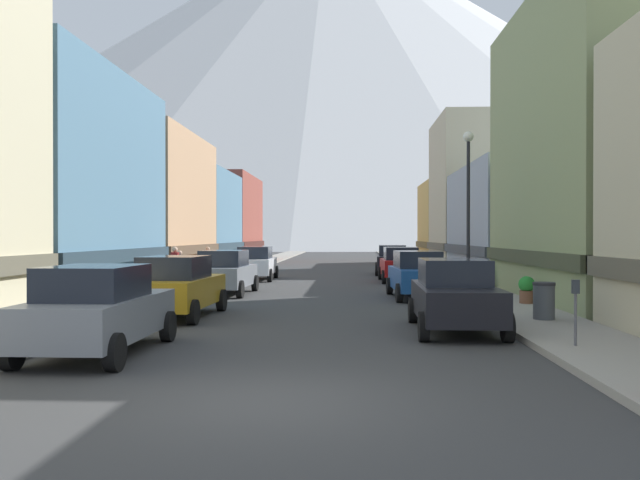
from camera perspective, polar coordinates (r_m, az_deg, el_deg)
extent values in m
plane|color=#363636|center=(9.81, -4.63, -13.61)|extent=(400.00, 400.00, 0.00)
cube|color=gray|center=(45.12, -6.99, -2.53)|extent=(2.50, 100.00, 0.15)
cube|color=gray|center=(44.79, 9.01, -2.56)|extent=(2.50, 100.00, 0.15)
cube|color=slate|center=(28.59, -24.87, 4.32)|extent=(8.85, 11.65, 8.70)
cube|color=#22333F|center=(28.53, -24.86, -1.20)|extent=(9.15, 11.65, 0.50)
cube|color=tan|center=(39.47, -15.98, 2.82)|extent=(7.64, 11.65, 8.11)
cube|color=brown|center=(39.45, -15.97, -0.75)|extent=(7.94, 11.65, 0.50)
cube|color=slate|center=(50.01, -11.42, 1.71)|extent=(6.70, 10.50, 7.06)
cube|color=#22333F|center=(50.00, -11.42, -0.50)|extent=(7.00, 10.50, 0.50)
cube|color=brown|center=(61.48, -8.82, 1.80)|extent=(6.78, 12.62, 7.79)
cube|color=#3B1B16|center=(61.47, -8.82, -0.34)|extent=(7.08, 12.62, 0.50)
cube|color=#8C9966|center=(26.39, 25.69, 7.00)|extent=(7.98, 12.09, 10.85)
cube|color=#3F442D|center=(26.22, 25.66, -1.34)|extent=(8.28, 12.09, 0.50)
cube|color=#99A5B2|center=(38.61, 19.16, 1.43)|extent=(9.49, 12.79, 6.17)
cube|color=#444A50|center=(38.61, 19.15, -0.78)|extent=(9.79, 12.79, 0.50)
cube|color=beige|center=(49.61, 13.98, 3.86)|extent=(7.05, 9.29, 10.78)
cube|color=#595444|center=(49.52, 13.97, -0.52)|extent=(7.35, 9.29, 0.50)
cube|color=#D8B259|center=(58.71, 13.46, 1.42)|extent=(9.67, 8.62, 6.89)
cube|color=brown|center=(58.70, 13.46, -0.38)|extent=(9.97, 8.62, 0.50)
cube|color=slate|center=(14.08, -18.36, -6.29)|extent=(1.89, 4.42, 0.80)
cube|color=#1E232D|center=(13.78, -18.75, -3.43)|extent=(1.62, 2.22, 0.64)
cylinder|color=black|center=(15.98, -19.27, -6.94)|extent=(0.23, 0.68, 0.68)
cylinder|color=black|center=(15.38, -12.87, -7.21)|extent=(0.23, 0.68, 0.68)
cylinder|color=black|center=(13.02, -24.87, -8.62)|extent=(0.23, 0.68, 0.68)
cylinder|color=black|center=(12.28, -17.17, -9.15)|extent=(0.23, 0.68, 0.68)
cube|color=#B28419|center=(19.82, -12.10, -4.34)|extent=(2.01, 4.47, 0.80)
cube|color=#1E232D|center=(19.54, -12.31, -2.30)|extent=(1.68, 2.26, 0.64)
cylinder|color=black|center=(21.70, -13.17, -4.99)|extent=(0.25, 0.69, 0.68)
cylinder|color=black|center=(21.21, -8.41, -5.11)|extent=(0.25, 0.69, 0.68)
cylinder|color=black|center=(18.60, -16.30, -5.90)|extent=(0.25, 0.69, 0.68)
cylinder|color=black|center=(18.03, -10.80, -6.09)|extent=(0.25, 0.69, 0.68)
cube|color=slate|center=(27.14, -8.09, -3.06)|extent=(1.97, 4.45, 0.80)
cube|color=#1E232D|center=(26.87, -8.20, -1.56)|extent=(1.67, 2.25, 0.64)
cylinder|color=black|center=(28.98, -9.17, -3.64)|extent=(0.24, 0.69, 0.68)
cylinder|color=black|center=(28.61, -5.58, -3.69)|extent=(0.24, 0.69, 0.68)
cylinder|color=black|center=(25.79, -10.88, -4.14)|extent=(0.24, 0.69, 0.68)
cylinder|color=black|center=(25.37, -6.85, -4.21)|extent=(0.24, 0.69, 0.68)
cube|color=silver|center=(35.77, -5.51, -2.23)|extent=(1.91, 4.43, 0.80)
cube|color=#1E232D|center=(35.50, -5.56, -1.09)|extent=(1.63, 2.22, 0.64)
cylinder|color=black|center=(37.55, -6.59, -2.72)|extent=(0.23, 0.68, 0.68)
cylinder|color=black|center=(37.33, -3.79, -2.73)|extent=(0.23, 0.68, 0.68)
cylinder|color=black|center=(34.29, -7.38, -3.01)|extent=(0.23, 0.68, 0.68)
cylinder|color=black|center=(34.05, -4.32, -3.03)|extent=(0.23, 0.68, 0.68)
cube|color=black|center=(16.82, 11.49, -5.18)|extent=(1.93, 4.44, 0.80)
cube|color=#1E232D|center=(17.02, 11.38, -2.69)|extent=(1.65, 2.23, 0.64)
cylinder|color=black|center=(15.41, 15.74, -7.20)|extent=(0.23, 0.68, 0.68)
cylinder|color=black|center=(15.14, 8.86, -7.33)|extent=(0.23, 0.68, 0.68)
cylinder|color=black|center=(18.63, 13.61, -5.88)|extent=(0.23, 0.68, 0.68)
cylinder|color=black|center=(18.40, 7.93, -5.95)|extent=(0.23, 0.68, 0.68)
cube|color=#19478C|center=(25.47, 8.41, -3.29)|extent=(2.03, 4.48, 0.80)
cube|color=#1E232D|center=(25.68, 8.33, -1.65)|extent=(1.70, 2.27, 0.64)
cylinder|color=black|center=(24.03, 11.17, -4.47)|extent=(0.25, 0.69, 0.68)
cylinder|color=black|center=(23.75, 6.79, -4.52)|extent=(0.25, 0.69, 0.68)
cylinder|color=black|center=(27.27, 9.82, -3.89)|extent=(0.25, 0.69, 0.68)
cylinder|color=black|center=(27.01, 5.96, -3.93)|extent=(0.25, 0.69, 0.68)
cube|color=#9E1111|center=(34.43, 6.87, -2.33)|extent=(1.88, 4.42, 0.80)
cube|color=#1E232D|center=(34.16, 6.90, -1.14)|extent=(1.62, 2.21, 0.64)
cylinder|color=black|center=(36.03, 5.18, -2.85)|extent=(0.23, 0.68, 0.68)
cylinder|color=black|center=(36.18, 8.10, -2.84)|extent=(0.23, 0.68, 0.68)
cylinder|color=black|center=(32.74, 5.51, -3.17)|extent=(0.23, 0.68, 0.68)
cylinder|color=black|center=(32.91, 8.71, -3.16)|extent=(0.23, 0.68, 0.68)
cube|color=black|center=(40.66, 6.20, -1.91)|extent=(2.01, 4.47, 0.80)
cube|color=#1E232D|center=(40.89, 6.19, -0.89)|extent=(1.69, 2.26, 0.64)
cylinder|color=black|center=(39.07, 7.61, -2.60)|extent=(0.25, 0.69, 0.68)
cylinder|color=black|center=(39.02, 4.90, -2.60)|extent=(0.25, 0.69, 0.68)
cylinder|color=black|center=(42.36, 7.39, -2.36)|extent=(0.25, 0.69, 0.68)
cylinder|color=black|center=(42.32, 4.89, -2.37)|extent=(0.25, 0.69, 0.68)
cylinder|color=#595960|center=(14.48, 21.01, -6.37)|extent=(0.06, 0.06, 1.05)
cube|color=#33383F|center=(14.42, 21.01, -3.74)|extent=(0.14, 0.10, 0.28)
cylinder|color=#4C5156|center=(18.70, 18.60, -5.07)|extent=(0.56, 0.56, 0.90)
cylinder|color=#2D2D33|center=(18.66, 18.61, -3.57)|extent=(0.59, 0.59, 0.08)
cylinder|color=gray|center=(29.71, 13.82, -3.49)|extent=(0.40, 0.40, 0.44)
sphere|color=#2F7926|center=(29.68, 13.82, -2.59)|extent=(0.62, 0.62, 0.62)
cylinder|color=gray|center=(26.16, -15.77, -4.16)|extent=(0.41, 0.41, 0.31)
sphere|color=#288023|center=(26.13, -15.78, -3.28)|extent=(0.62, 0.62, 0.62)
cylinder|color=brown|center=(22.92, 17.26, -4.67)|extent=(0.46, 0.46, 0.41)
sphere|color=#26872F|center=(22.88, 17.26, -3.63)|extent=(0.53, 0.53, 0.53)
cylinder|color=maroon|center=(29.11, -12.30, -2.51)|extent=(0.36, 0.36, 1.50)
sphere|color=tan|center=(29.08, -12.31, -0.80)|extent=(0.24, 0.24, 0.24)
cylinder|color=#333338|center=(29.91, -11.90, -2.59)|extent=(0.36, 0.36, 1.35)
sphere|color=tan|center=(29.88, -11.90, -1.10)|extent=(0.21, 0.21, 0.21)
cylinder|color=maroon|center=(35.59, -9.56, -2.06)|extent=(0.36, 0.36, 1.41)
sphere|color=tan|center=(35.56, -9.56, -0.75)|extent=(0.22, 0.22, 0.22)
cylinder|color=black|center=(23.87, 12.56, 1.65)|extent=(0.12, 0.12, 5.50)
sphere|color=white|center=(24.12, 12.57, 8.62)|extent=(0.36, 0.36, 0.36)
cone|color=silver|center=(276.75, 0.68, 13.46)|extent=(348.22, 348.22, 129.94)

